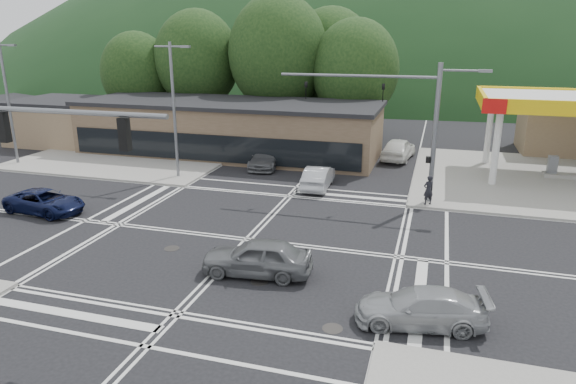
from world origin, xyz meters
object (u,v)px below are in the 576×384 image
(car_grey_center, at_px, (257,257))
(car_queue_b, at_px, (398,149))
(car_queue_a, at_px, (318,177))
(car_northbound, at_px, (266,158))
(car_silver_east, at_px, (420,307))
(car_blue_west, at_px, (45,202))
(pedestrian, at_px, (428,190))

(car_grey_center, bearing_deg, car_queue_b, 164.31)
(car_grey_center, relative_size, car_queue_a, 1.05)
(car_queue_a, height_order, car_northbound, car_queue_a)
(car_grey_center, xyz_separation_m, car_queue_a, (-0.44, 12.80, -0.06))
(car_queue_b, bearing_deg, car_queue_a, 72.62)
(car_silver_east, xyz_separation_m, car_queue_a, (-7.03, 14.83, 0.07))
(car_blue_west, distance_m, car_grey_center, 14.36)
(car_blue_west, bearing_deg, car_queue_b, -37.69)
(car_silver_east, height_order, car_northbound, car_northbound)
(car_blue_west, xyz_separation_m, car_silver_east, (20.42, -5.88, 0.00))
(car_northbound, bearing_deg, pedestrian, -33.00)
(car_grey_center, bearing_deg, car_silver_east, 66.98)
(car_queue_a, distance_m, car_queue_b, 10.24)
(car_blue_west, xyz_separation_m, car_queue_a, (13.39, 8.95, 0.07))
(car_northbound, bearing_deg, car_queue_a, -45.67)
(pedestrian, bearing_deg, car_northbound, -60.09)
(car_blue_west, relative_size, car_silver_east, 1.04)
(car_blue_west, height_order, car_northbound, car_northbound)
(car_northbound, bearing_deg, car_queue_b, 23.78)
(car_queue_a, bearing_deg, car_queue_b, -116.81)
(car_grey_center, height_order, car_queue_a, car_grey_center)
(car_queue_a, xyz_separation_m, car_northbound, (-4.93, 4.12, -0.01))
(car_grey_center, relative_size, car_queue_b, 0.90)
(car_silver_east, bearing_deg, car_queue_b, 177.65)
(car_grey_center, xyz_separation_m, pedestrian, (6.42, 10.86, 0.23))
(car_queue_b, relative_size, pedestrian, 2.93)
(car_queue_b, xyz_separation_m, pedestrian, (2.62, -11.27, 0.15))
(car_queue_b, bearing_deg, car_blue_west, 53.11)
(car_queue_b, height_order, pedestrian, pedestrian)
(car_grey_center, bearing_deg, car_blue_west, -111.53)
(car_grey_center, distance_m, car_queue_a, 12.81)
(car_queue_b, bearing_deg, car_northbound, 36.65)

